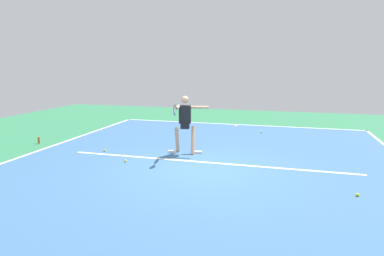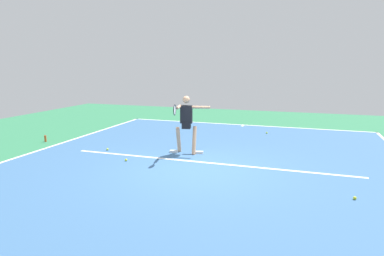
{
  "view_description": "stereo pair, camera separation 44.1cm",
  "coord_description": "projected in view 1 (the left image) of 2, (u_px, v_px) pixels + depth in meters",
  "views": [
    {
      "loc": [
        -1.93,
        7.7,
        2.55
      ],
      "look_at": [
        0.4,
        -0.68,
        0.9
      ],
      "focal_mm": 31.01,
      "sensor_mm": 36.0,
      "label": 1
    },
    {
      "loc": [
        -2.35,
        7.57,
        2.55
      ],
      "look_at": [
        0.4,
        -0.68,
        0.9
      ],
      "focal_mm": 31.01,
      "sensor_mm": 36.0,
      "label": 2
    }
  ],
  "objects": [
    {
      "name": "court_line_centre_mark",
      "position": [
        236.0,
        125.0,
        14.3
      ],
      "size": [
        0.1,
        0.3,
        0.01
      ],
      "primitive_type": "cube",
      "color": "white",
      "rests_on": "ground_plane"
    },
    {
      "name": "court_line_baseline_near",
      "position": [
        237.0,
        124.0,
        14.49
      ],
      "size": [
        10.43,
        0.1,
        0.01
      ],
      "primitive_type": "cube",
      "color": "white",
      "rests_on": "ground_plane"
    },
    {
      "name": "tennis_ball_near_service_line",
      "position": [
        357.0,
        195.0,
        6.55
      ],
      "size": [
        0.07,
        0.07,
        0.07
      ],
      "primitive_type": "sphere",
      "color": "yellow",
      "rests_on": "ground_plane"
    },
    {
      "name": "court_line_sideline_right",
      "position": [
        28.0,
        154.0,
        9.64
      ],
      "size": [
        0.1,
        13.23,
        0.01
      ],
      "primitive_type": "cube",
      "color": "white",
      "rests_on": "ground_plane"
    },
    {
      "name": "tennis_ball_by_sideline",
      "position": [
        105.0,
        150.0,
        9.96
      ],
      "size": [
        0.07,
        0.07,
        0.07
      ],
      "primitive_type": "sphere",
      "color": "#C6E53D",
      "rests_on": "ground_plane"
    },
    {
      "name": "court_line_service",
      "position": [
        206.0,
        162.0,
        8.84
      ],
      "size": [
        7.83,
        0.1,
        0.01
      ],
      "primitive_type": "cube",
      "color": "white",
      "rests_on": "ground_plane"
    },
    {
      "name": "ground_plane",
      "position": [
        200.0,
        169.0,
        8.28
      ],
      "size": [
        22.86,
        22.86,
        0.0
      ],
      "primitive_type": "plane",
      "color": "#2D754C"
    },
    {
      "name": "tennis_player",
      "position": [
        185.0,
        121.0,
        9.56
      ],
      "size": [
        1.19,
        1.28,
        1.71
      ],
      "rotation": [
        0.0,
        0.0,
        0.18
      ],
      "color": "tan",
      "rests_on": "ground_plane"
    },
    {
      "name": "tennis_ball_near_player",
      "position": [
        261.0,
        132.0,
        12.69
      ],
      "size": [
        0.07,
        0.07,
        0.07
      ],
      "primitive_type": "sphere",
      "color": "#C6E53D",
      "rests_on": "ground_plane"
    },
    {
      "name": "water_bottle",
      "position": [
        39.0,
        140.0,
        10.96
      ],
      "size": [
        0.07,
        0.07,
        0.22
      ],
      "primitive_type": "cylinder",
      "color": "#D84C1E",
      "rests_on": "ground_plane"
    },
    {
      "name": "court_surface",
      "position": [
        200.0,
        169.0,
        8.28
      ],
      "size": [
        10.43,
        13.23,
        0.0
      ],
      "primitive_type": "cube",
      "color": "#38608E",
      "rests_on": "ground_plane"
    },
    {
      "name": "tennis_ball_centre_court",
      "position": [
        126.0,
        161.0,
        8.87
      ],
      "size": [
        0.07,
        0.07,
        0.07
      ],
      "primitive_type": "sphere",
      "color": "yellow",
      "rests_on": "ground_plane"
    }
  ]
}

